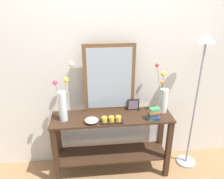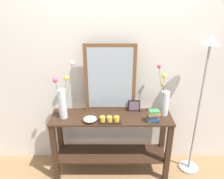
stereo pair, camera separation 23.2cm
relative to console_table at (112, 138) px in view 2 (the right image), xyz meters
The scene contains 11 objects.
ground_plane 0.49m from the console_table, ahead, with size 7.00×6.00×0.02m, color #997047.
wall_back 0.92m from the console_table, 90.00° to the left, with size 6.40×0.08×2.70m, color silver.
console_table is the anchor object (origin of this frame).
mirror_leaning 0.69m from the console_table, 94.97° to the left, with size 0.57×0.03×0.78m.
tall_vase_left 0.72m from the console_table, behind, with size 0.22×0.18×0.62m.
vase_right 0.75m from the console_table, ahead, with size 0.14×0.22×0.55m.
candle_tray 0.34m from the console_table, 98.21° to the right, with size 0.24×0.09×0.07m.
picture_frame_small 0.46m from the console_table, 25.53° to the left, with size 0.14×0.01×0.13m.
decorative_bowl 0.40m from the console_table, 155.79° to the right, with size 0.15×0.15×0.05m.
book_stack 0.58m from the console_table, 13.26° to the right, with size 0.14×0.10×0.13m.
floor_lamp 1.17m from the console_table, ahead, with size 0.24×0.24×1.66m.
Camera 2 is at (0.01, -2.13, 2.02)m, focal length 35.42 mm.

